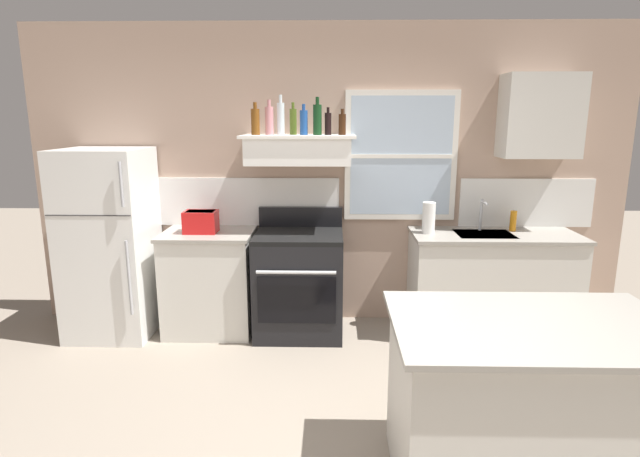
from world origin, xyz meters
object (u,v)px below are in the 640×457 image
object	(u,v)px
stove_range	(299,282)
bottle_blue_liqueur	(304,122)
bottle_clear_tall	(281,118)
paper_towel_roll	(429,218)
refrigerator	(110,243)
bottle_dark_green_wine	(317,119)
bottle_balsamic_dark	(328,123)
bottle_olive_oil_square	(293,121)
kitchen_island	(527,406)
bottle_brown_stout	(342,124)
dish_soap_bottle	(513,221)
bottle_rose_pink	(269,120)
bottle_amber_wine	(255,121)
toaster	(201,221)

from	to	relation	value
stove_range	bottle_blue_liqueur	size ratio (longest dim) A/B	4.31
bottle_clear_tall	paper_towel_roll	xyz separation A→B (m)	(1.27, -0.09, -0.84)
refrigerator	bottle_dark_green_wine	xyz separation A→B (m)	(1.81, 0.08, 1.06)
bottle_balsamic_dark	bottle_olive_oil_square	bearing A→B (deg)	164.88
bottle_olive_oil_square	kitchen_island	size ratio (longest dim) A/B	0.19
bottle_brown_stout	dish_soap_bottle	xyz separation A→B (m)	(1.51, 0.07, -0.84)
refrigerator	bottle_rose_pink	size ratio (longest dim) A/B	5.64
bottle_amber_wine	bottle_balsamic_dark	bearing A→B (deg)	0.44
bottle_clear_tall	dish_soap_bottle	xyz separation A→B (m)	(2.03, 0.01, -0.88)
bottle_rose_pink	bottle_clear_tall	size ratio (longest dim) A/B	0.87
stove_range	bottle_brown_stout	size ratio (longest dim) A/B	5.07
bottle_clear_tall	bottle_balsamic_dark	world-z (taller)	bottle_clear_tall
refrigerator	bottle_balsamic_dark	world-z (taller)	bottle_balsamic_dark
bottle_amber_wine	bottle_dark_green_wine	xyz separation A→B (m)	(0.52, -0.01, 0.02)
toaster	bottle_olive_oil_square	xyz separation A→B (m)	(0.80, 0.13, 0.85)
paper_towel_roll	dish_soap_bottle	distance (m)	0.77
paper_towel_roll	bottle_amber_wine	bearing A→B (deg)	179.19
refrigerator	bottle_amber_wine	xyz separation A→B (m)	(1.29, 0.08, 1.04)
bottle_clear_tall	dish_soap_bottle	world-z (taller)	bottle_clear_tall
bottle_clear_tall	bottle_blue_liqueur	xyz separation A→B (m)	(0.20, -0.08, -0.03)
bottle_brown_stout	bottle_amber_wine	bearing A→B (deg)	-179.15
toaster	kitchen_island	size ratio (longest dim) A/B	0.21
bottle_clear_tall	kitchen_island	bearing A→B (deg)	-54.94
stove_range	dish_soap_bottle	world-z (taller)	same
toaster	dish_soap_bottle	xyz separation A→B (m)	(2.73, 0.13, -0.01)
stove_range	kitchen_island	distance (m)	2.31
kitchen_island	bottle_olive_oil_square	bearing A→B (deg)	122.88
refrigerator	paper_towel_roll	world-z (taller)	refrigerator
bottle_balsamic_dark	paper_towel_roll	bearing A→B (deg)	-1.69
bottle_amber_wine	paper_towel_roll	xyz separation A→B (m)	(1.48, -0.02, -0.81)
bottle_balsamic_dark	bottle_brown_stout	world-z (taller)	bottle_balsamic_dark
bottle_amber_wine	bottle_balsamic_dark	world-z (taller)	bottle_amber_wine
bottle_balsamic_dark	bottle_brown_stout	distance (m)	0.12
kitchen_island	bottle_brown_stout	bearing A→B (deg)	114.77
stove_range	bottle_olive_oil_square	distance (m)	1.40
bottle_blue_liqueur	paper_towel_roll	world-z (taller)	bottle_blue_liqueur
toaster	bottle_clear_tall	distance (m)	1.13
stove_range	bottle_balsamic_dark	xyz separation A→B (m)	(0.25, 0.06, 1.38)
toaster	bottle_dark_green_wine	distance (m)	1.33
bottle_dark_green_wine	kitchen_island	size ratio (longest dim) A/B	0.22
bottle_clear_tall	kitchen_island	world-z (taller)	bottle_clear_tall
refrigerator	bottle_blue_liqueur	bearing A→B (deg)	2.51
bottle_brown_stout	bottle_olive_oil_square	bearing A→B (deg)	169.73
bottle_rose_pink	paper_towel_roll	bearing A→B (deg)	-2.99
stove_range	bottle_brown_stout	bearing A→B (deg)	10.60
bottle_amber_wine	paper_towel_roll	size ratio (longest dim) A/B	0.99
stove_range	bottle_dark_green_wine	distance (m)	1.42
bottle_brown_stout	paper_towel_roll	bearing A→B (deg)	-2.41
kitchen_island	stove_range	bearing A→B (deg)	123.83
bottle_olive_oil_square	bottle_brown_stout	bearing A→B (deg)	-10.27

